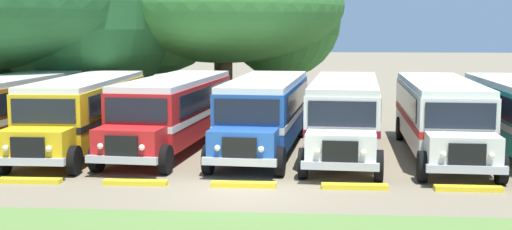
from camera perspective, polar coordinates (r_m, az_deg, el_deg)
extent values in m
plane|color=#84755B|center=(20.80, -1.14, -6.23)|extent=(220.00, 220.00, 0.00)
cube|color=orange|center=(30.09, -19.44, 0.57)|extent=(3.14, 9.35, 2.10)
cube|color=white|center=(30.11, -19.43, 0.25)|extent=(3.17, 9.37, 0.24)
cube|color=black|center=(29.73, -17.05, 1.56)|extent=(0.60, 7.98, 0.80)
cube|color=beige|center=(29.98, -19.54, 2.77)|extent=(3.05, 9.25, 0.22)
cube|color=white|center=(34.22, -15.83, 1.31)|extent=(0.90, 0.12, 1.30)
cylinder|color=black|center=(32.38, -15.01, -0.68)|extent=(0.35, 1.02, 1.00)
cylinder|color=black|center=(33.41, -18.79, -0.58)|extent=(0.35, 1.02, 1.00)
cube|color=yellow|center=(28.58, -13.75, 0.44)|extent=(2.55, 9.21, 2.10)
cube|color=black|center=(28.60, -13.74, 0.11)|extent=(2.58, 9.23, 0.24)
cube|color=black|center=(28.45, -11.16, 1.50)|extent=(0.09, 8.00, 0.80)
cube|color=black|center=(29.22, -15.97, 1.50)|extent=(0.09, 8.00, 0.80)
cube|color=silver|center=(28.46, -13.82, 2.76)|extent=(2.47, 9.11, 0.22)
cube|color=yellow|center=(23.71, -17.63, -2.36)|extent=(2.21, 1.41, 1.05)
cube|color=black|center=(23.04, -18.32, -2.61)|extent=(1.10, 0.11, 0.70)
cube|color=#B7B7BC|center=(23.08, -18.31, -3.68)|extent=(2.40, 0.21, 0.24)
cube|color=black|center=(24.19, -17.14, 0.29)|extent=(2.20, 0.07, 0.84)
cube|color=black|center=(32.99, -11.29, 1.23)|extent=(0.90, 0.07, 1.30)
sphere|color=#EAE5C6|center=(22.73, -16.73, -2.67)|extent=(0.20, 0.20, 0.20)
sphere|color=#EAE5C6|center=(23.27, -19.96, -2.58)|extent=(0.20, 0.20, 0.20)
cylinder|color=black|center=(23.48, -14.77, -3.65)|extent=(0.29, 1.00, 1.00)
cylinder|color=black|center=(24.36, -20.13, -3.47)|extent=(0.29, 1.00, 1.00)
cylinder|color=black|center=(31.24, -9.91, -0.82)|extent=(0.29, 1.00, 1.00)
cylinder|color=black|center=(31.91, -14.10, -0.77)|extent=(0.29, 1.00, 1.00)
cube|color=red|center=(28.15, -6.64, 0.50)|extent=(3.39, 9.40, 2.10)
cube|color=white|center=(28.17, -6.64, 0.16)|extent=(3.42, 9.42, 0.24)
cube|color=black|center=(28.04, -3.99, 1.54)|extent=(0.82, 7.97, 0.80)
cube|color=black|center=(28.76, -8.91, 1.61)|extent=(0.82, 7.97, 0.80)
cube|color=silver|center=(28.03, -6.68, 2.86)|extent=(3.30, 9.29, 0.22)
cube|color=red|center=(23.25, -10.38, -2.33)|extent=(2.33, 1.61, 1.05)
cube|color=black|center=(22.56, -11.04, -2.57)|extent=(1.10, 0.21, 0.70)
cube|color=#B7B7BC|center=(22.60, -11.05, -3.66)|extent=(2.41, 0.43, 0.24)
cube|color=black|center=(23.72, -9.87, 0.38)|extent=(2.20, 0.28, 0.84)
cube|color=white|center=(32.58, -4.30, 1.28)|extent=(0.90, 0.15, 1.30)
sphere|color=#EAE5C6|center=(22.28, -9.40, -2.66)|extent=(0.20, 0.20, 0.20)
sphere|color=#EAE5C6|center=(22.78, -12.73, -2.52)|extent=(0.20, 0.20, 0.20)
cylinder|color=black|center=(23.05, -7.46, -3.68)|extent=(0.38, 1.02, 1.00)
cylinder|color=black|center=(23.87, -12.97, -3.42)|extent=(0.38, 1.02, 1.00)
cylinder|color=black|center=(30.85, -2.87, -0.82)|extent=(0.38, 1.02, 1.00)
cylinder|color=black|center=(31.48, -7.14, -0.71)|extent=(0.38, 1.02, 1.00)
cube|color=#23519E|center=(27.66, 0.85, 0.43)|extent=(3.20, 9.36, 2.10)
cube|color=silver|center=(27.68, 0.85, 0.08)|extent=(3.23, 9.39, 0.24)
cube|color=black|center=(27.75, 3.53, 1.48)|extent=(0.65, 7.98, 0.80)
cube|color=black|center=(28.10, -1.63, 1.56)|extent=(0.65, 7.98, 0.80)
cube|color=silver|center=(27.54, 0.85, 2.82)|extent=(3.11, 9.26, 0.22)
cube|color=#23519E|center=(22.55, -1.05, -2.50)|extent=(2.30, 1.56, 1.05)
cube|color=black|center=(21.83, -1.38, -2.77)|extent=(1.10, 0.18, 0.70)
cube|color=#B7B7BC|center=(21.87, -1.40, -3.89)|extent=(2.41, 0.38, 0.24)
cube|color=black|center=(23.05, -0.76, 0.29)|extent=(2.20, 0.23, 0.84)
cube|color=silver|center=(32.22, 2.00, 1.22)|extent=(0.90, 0.13, 1.30)
sphere|color=#EAE5C6|center=(21.67, 0.42, -2.84)|extent=(0.20, 0.20, 0.20)
sphere|color=#EAE5C6|center=(21.92, -3.21, -2.74)|extent=(0.20, 0.20, 0.20)
cylinder|color=black|center=(22.57, 2.01, -3.85)|extent=(0.36, 1.02, 1.00)
cylinder|color=black|center=(22.98, -3.95, -3.67)|extent=(0.36, 1.02, 1.00)
cylinder|color=black|center=(30.61, 3.86, -0.90)|extent=(0.36, 1.02, 1.00)
cylinder|color=black|center=(30.91, -0.58, -0.80)|extent=(0.36, 1.02, 1.00)
cube|color=silver|center=(27.23, 7.34, 0.26)|extent=(3.15, 9.35, 2.10)
cube|color=maroon|center=(27.25, 7.34, -0.09)|extent=(3.18, 9.38, 0.24)
cube|color=black|center=(27.48, 10.02, 1.32)|extent=(0.61, 7.98, 0.80)
cube|color=black|center=(27.53, 4.73, 1.42)|extent=(0.61, 7.98, 0.80)
cube|color=beige|center=(27.11, 7.38, 2.69)|extent=(3.06, 9.25, 0.22)
cube|color=silver|center=(22.07, 7.01, -2.78)|extent=(2.29, 1.55, 1.05)
cube|color=black|center=(21.34, 6.96, -3.06)|extent=(1.10, 0.18, 0.70)
cube|color=#B7B7BC|center=(21.38, 6.93, -4.21)|extent=(2.41, 0.37, 0.24)
cube|color=black|center=(22.58, 7.10, 0.08)|extent=(2.20, 0.22, 0.84)
cube|color=maroon|center=(31.83, 7.53, 1.09)|extent=(0.90, 0.12, 1.30)
sphere|color=#EAE5C6|center=(21.28, 8.84, -3.12)|extent=(0.20, 0.20, 0.20)
sphere|color=#EAE5C6|center=(21.32, 5.07, -3.04)|extent=(0.20, 0.20, 0.20)
cylinder|color=black|center=(22.27, 10.09, -4.12)|extent=(0.35, 1.02, 1.00)
cylinder|color=black|center=(22.33, 3.91, -3.99)|extent=(0.35, 1.02, 1.00)
cylinder|color=black|center=(30.35, 9.70, -1.06)|extent=(0.35, 1.02, 1.00)
cylinder|color=black|center=(30.39, 5.17, -0.97)|extent=(0.35, 1.02, 1.00)
cube|color=silver|center=(27.47, 14.87, 0.14)|extent=(2.87, 9.29, 2.10)
cube|color=red|center=(27.49, 14.85, -0.21)|extent=(2.91, 9.32, 0.24)
cube|color=black|center=(27.92, 17.40, 1.19)|extent=(0.37, 7.99, 0.80)
cube|color=black|center=(27.56, 12.20, 1.29)|extent=(0.37, 7.99, 0.80)
cube|color=silver|center=(27.36, 14.95, 2.55)|extent=(2.79, 9.19, 0.22)
cube|color=silver|center=(22.37, 16.69, -2.90)|extent=(2.26, 1.49, 1.05)
cube|color=black|center=(21.65, 17.02, -3.18)|extent=(1.10, 0.14, 0.70)
cube|color=#B7B7BC|center=(21.69, 17.00, -4.31)|extent=(2.41, 0.30, 0.24)
cube|color=black|center=(22.87, 16.50, -0.07)|extent=(2.20, 0.15, 0.84)
cube|color=red|center=(32.03, 13.72, 0.98)|extent=(0.90, 0.10, 1.30)
sphere|color=#EAE5C6|center=(21.74, 18.86, -3.21)|extent=(0.20, 0.20, 0.20)
sphere|color=#EAE5C6|center=(21.49, 15.20, -3.19)|extent=(0.20, 0.20, 0.20)
cylinder|color=black|center=(22.80, 19.58, -4.17)|extent=(0.32, 1.01, 1.00)
cylinder|color=black|center=(22.39, 13.56, -4.15)|extent=(0.32, 1.01, 1.00)
cylinder|color=black|center=(30.73, 16.25, -1.14)|extent=(0.32, 1.01, 1.00)
cylinder|color=black|center=(30.43, 11.79, -1.09)|extent=(0.32, 1.01, 1.00)
cube|color=black|center=(28.06, 18.45, 1.18)|extent=(0.09, 8.00, 0.80)
cube|color=white|center=(32.59, 18.81, 0.90)|extent=(0.90, 0.07, 1.30)
cylinder|color=black|center=(30.87, 17.29, -1.15)|extent=(0.29, 1.00, 1.00)
cube|color=yellow|center=(22.86, -18.15, -5.16)|extent=(2.00, 0.36, 0.15)
cube|color=yellow|center=(21.80, -9.91, -5.51)|extent=(2.00, 0.36, 0.15)
cube|color=yellow|center=(21.22, -1.02, -5.75)|extent=(2.00, 0.36, 0.15)
cube|color=yellow|center=(21.17, 8.14, -5.85)|extent=(2.00, 0.36, 0.15)
cube|color=yellow|center=(21.65, 17.12, -5.81)|extent=(2.00, 0.36, 0.15)
cylinder|color=brown|center=(38.67, -2.70, 2.80)|extent=(1.02, 1.02, 3.63)
ellipsoid|color=#33702D|center=(38.56, -2.74, 8.95)|extent=(13.35, 13.98, 6.21)
sphere|color=#33702D|center=(39.65, 2.22, 7.86)|extent=(6.61, 6.61, 6.61)
sphere|color=#235628|center=(37.24, -13.88, 8.94)|extent=(10.24, 10.24, 10.24)
sphere|color=#235628|center=(42.10, -18.99, 8.53)|extent=(9.21, 9.21, 9.21)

